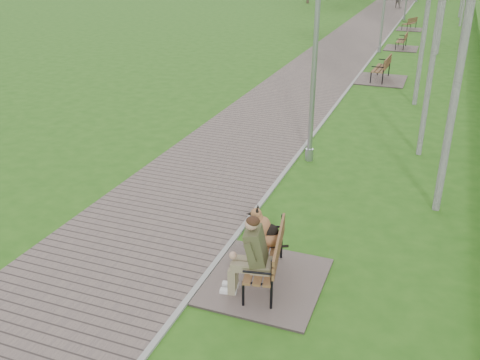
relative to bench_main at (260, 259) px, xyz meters
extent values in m
plane|color=#295E16|center=(-0.94, 6.26, -0.48)|extent=(120.00, 120.00, 0.00)
cube|color=#685954|center=(-2.69, 27.76, -0.46)|extent=(3.50, 67.00, 0.04)
cube|color=#999993|center=(-0.94, 27.76, -0.45)|extent=(0.10, 67.00, 0.05)
cube|color=#685954|center=(0.10, 0.05, -0.46)|extent=(1.94, 2.15, 0.04)
cube|color=brown|center=(0.05, 0.05, 0.01)|extent=(0.78, 1.68, 0.04)
cube|color=brown|center=(0.30, 0.10, 0.30)|extent=(0.34, 1.60, 0.36)
cube|color=#685954|center=(0.05, 15.43, -0.46)|extent=(2.02, 2.24, 0.04)
cube|color=brown|center=(0.00, 15.43, 0.03)|extent=(0.58, 1.70, 0.04)
cube|color=brown|center=(0.27, 15.42, 0.33)|extent=(0.12, 1.68, 0.37)
cube|color=#685954|center=(0.17, 22.93, -0.46)|extent=(1.70, 1.89, 0.04)
cube|color=brown|center=(0.12, 22.93, -0.05)|extent=(0.44, 1.42, 0.04)
cube|color=brown|center=(0.35, 22.93, 0.20)|extent=(0.05, 1.41, 0.31)
cube|color=#685954|center=(0.01, 29.84, -0.46)|extent=(1.55, 1.72, 0.04)
cube|color=brown|center=(-0.04, 29.84, -0.09)|extent=(0.84, 1.34, 0.03)
cube|color=brown|center=(0.15, 29.76, 0.14)|extent=(0.52, 1.21, 0.28)
cylinder|color=#93959A|center=(-0.58, 5.78, -0.32)|extent=(0.22, 0.22, 0.32)
cylinder|color=#93959A|center=(-0.58, 5.78, 2.21)|extent=(0.13, 0.13, 5.38)
cylinder|color=#93959A|center=(-0.81, 21.55, -0.33)|extent=(0.19, 0.19, 0.29)
cylinder|color=#93959A|center=(-0.81, 21.55, 1.90)|extent=(0.11, 0.11, 4.76)
cylinder|color=#93959A|center=(-0.73, 34.27, -0.34)|extent=(0.18, 0.18, 0.27)
cylinder|color=#93959A|center=(-0.80, 46.99, -0.31)|extent=(0.22, 0.22, 0.33)
camera|label=1|loc=(2.44, -7.31, 4.99)|focal=40.00mm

